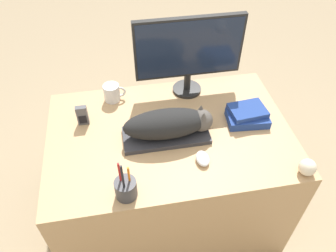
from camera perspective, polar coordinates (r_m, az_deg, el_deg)
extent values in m
cube|color=tan|center=(1.87, 0.27, -8.63)|extent=(1.19, 0.79, 0.71)
cube|color=#2D2D33|center=(1.57, -0.33, -1.63)|extent=(0.41, 0.17, 0.02)
ellipsoid|color=black|center=(1.51, -0.34, 0.39)|extent=(0.40, 0.16, 0.13)
sphere|color=#4C4742|center=(1.55, 5.87, 0.99)|extent=(0.11, 0.11, 0.11)
cone|color=#4C4742|center=(1.49, 6.26, 1.69)|extent=(0.04, 0.04, 0.04)
cone|color=#4C4742|center=(1.53, 5.76, 3.02)|extent=(0.04, 0.04, 0.04)
cylinder|color=black|center=(1.84, 3.30, 6.44)|extent=(0.16, 0.16, 0.02)
cylinder|color=black|center=(1.80, 3.38, 7.95)|extent=(0.04, 0.04, 0.11)
cube|color=black|center=(1.69, 3.68, 13.48)|extent=(0.56, 0.03, 0.33)
cube|color=#192338|center=(1.68, 3.74, 13.32)|extent=(0.53, 0.01, 0.30)
ellipsoid|color=silver|center=(1.48, 6.06, -5.65)|extent=(0.06, 0.09, 0.03)
cylinder|color=silver|center=(1.78, -9.77, 5.73)|extent=(0.08, 0.08, 0.09)
torus|color=silver|center=(1.78, -8.40, 5.90)|extent=(0.06, 0.01, 0.06)
cylinder|color=#38383D|center=(1.35, -7.35, -10.78)|extent=(0.09, 0.09, 0.09)
cylinder|color=orange|center=(1.31, -6.75, -9.02)|extent=(0.01, 0.01, 0.13)
cylinder|color=#B21E1E|center=(1.30, -8.33, -8.63)|extent=(0.01, 0.01, 0.16)
cylinder|color=black|center=(1.27, -7.81, -9.45)|extent=(0.01, 0.01, 0.18)
sphere|color=beige|center=(1.53, 23.12, -6.64)|extent=(0.08, 0.08, 0.08)
cube|color=#4C4C51|center=(1.66, -14.69, 1.82)|extent=(0.05, 0.03, 0.11)
cube|color=black|center=(1.66, -14.60, 1.08)|extent=(0.04, 0.00, 0.05)
cube|color=navy|center=(1.69, 13.65, 1.34)|extent=(0.21, 0.15, 0.04)
cube|color=navy|center=(1.68, 13.71, 2.63)|extent=(0.19, 0.15, 0.03)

